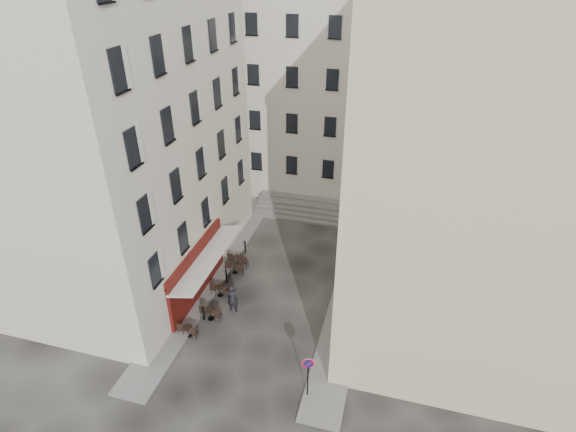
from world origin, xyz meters
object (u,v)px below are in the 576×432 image
(bistro_table_b, at_px, (211,313))
(pedestrian, at_px, (232,299))
(bistro_table_a, at_px, (188,330))
(no_parking_sign, at_px, (308,370))

(bistro_table_b, xyz_separation_m, pedestrian, (0.97, 0.99, 0.47))
(bistro_table_a, xyz_separation_m, pedestrian, (1.64, 2.56, 0.51))
(no_parking_sign, bearing_deg, pedestrian, 124.49)
(bistro_table_a, relative_size, pedestrian, 0.63)
(no_parking_sign, height_order, bistro_table_b, no_parking_sign)
(bistro_table_a, distance_m, bistro_table_b, 1.71)
(bistro_table_b, bearing_deg, pedestrian, 45.46)
(no_parking_sign, bearing_deg, bistro_table_a, 148.14)
(no_parking_sign, distance_m, pedestrian, 7.31)
(bistro_table_b, bearing_deg, no_parking_sign, -29.21)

